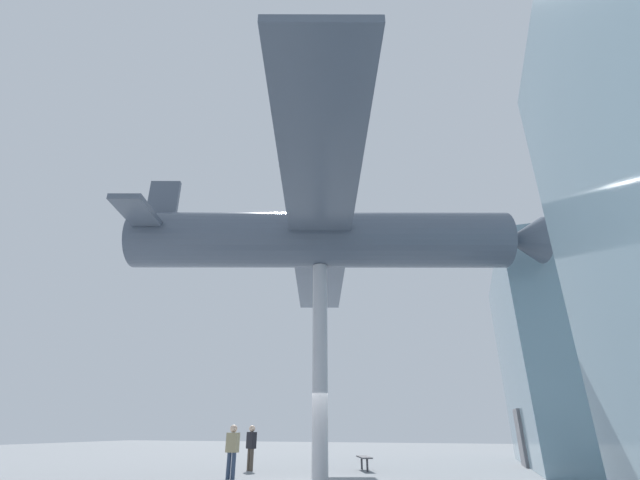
% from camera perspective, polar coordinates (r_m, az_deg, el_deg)
% --- Properties ---
extents(support_pylon_central, '(0.49, 0.49, 6.68)m').
position_cam_1_polar(support_pylon_central, '(14.07, 0.00, -16.35)').
color(support_pylon_central, '#B7B7BC').
rests_on(support_pylon_central, ground_plane).
extents(suspended_airplane, '(17.81, 14.86, 3.38)m').
position_cam_1_polar(suspended_airplane, '(15.26, 1.14, 0.04)').
color(suspended_airplane, '#4C5666').
rests_on(suspended_airplane, support_pylon_central).
extents(visitor_person, '(0.25, 0.42, 1.62)m').
position_cam_1_polar(visitor_person, '(16.05, -11.61, -25.47)').
color(visitor_person, '#2D3D56').
rests_on(visitor_person, ground_plane).
extents(visitor_second, '(0.39, 0.46, 1.62)m').
position_cam_1_polar(visitor_second, '(18.85, -9.16, -25.33)').
color(visitor_second, '#4C4238').
rests_on(visitor_second, ground_plane).
extents(plaza_bench, '(1.55, 0.95, 0.50)m').
position_cam_1_polar(plaza_bench, '(18.88, 5.91, -26.96)').
color(plaza_bench, '#4C4C51').
rests_on(plaza_bench, ground_plane).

